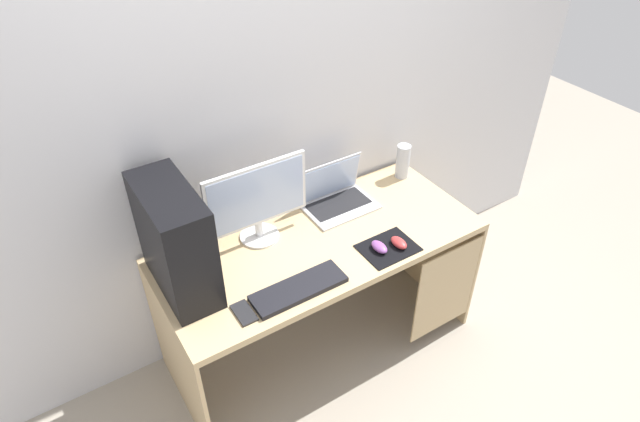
% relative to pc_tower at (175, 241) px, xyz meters
% --- Properties ---
extents(ground_plane, '(8.00, 8.00, 0.00)m').
position_rel_pc_tower_xyz_m(ground_plane, '(0.65, -0.08, -0.98)').
color(ground_plane, '#9E9384').
extents(wall_back, '(4.00, 0.05, 2.60)m').
position_rel_pc_tower_xyz_m(wall_back, '(0.65, 0.30, 0.33)').
color(wall_back, silver).
rests_on(wall_back, ground_plane).
extents(desk, '(1.55, 0.68, 0.73)m').
position_rel_pc_tower_xyz_m(desk, '(0.66, -0.09, -0.38)').
color(desk, tan).
rests_on(desk, ground_plane).
extents(pc_tower, '(0.20, 0.45, 0.49)m').
position_rel_pc_tower_xyz_m(pc_tower, '(0.00, 0.00, 0.00)').
color(pc_tower, black).
rests_on(pc_tower, desk).
extents(monitor, '(0.50, 0.19, 0.40)m').
position_rel_pc_tower_xyz_m(monitor, '(0.42, 0.10, -0.03)').
color(monitor, white).
rests_on(monitor, desk).
extents(laptop, '(0.35, 0.24, 0.23)m').
position_rel_pc_tower_xyz_m(laptop, '(0.87, 0.12, -0.20)').
color(laptop, silver).
rests_on(laptop, desk).
extents(speaker, '(0.07, 0.07, 0.19)m').
position_rel_pc_tower_xyz_m(speaker, '(1.32, 0.14, -0.15)').
color(speaker, '#B7BCC6').
rests_on(speaker, desk).
extents(keyboard, '(0.42, 0.14, 0.02)m').
position_rel_pc_tower_xyz_m(keyboard, '(0.40, -0.30, -0.23)').
color(keyboard, black).
rests_on(keyboard, desk).
extents(mousepad, '(0.26, 0.20, 0.00)m').
position_rel_pc_tower_xyz_m(mousepad, '(0.89, -0.29, -0.24)').
color(mousepad, black).
rests_on(mousepad, desk).
extents(mouse_left, '(0.06, 0.10, 0.03)m').
position_rel_pc_tower_xyz_m(mouse_left, '(0.84, -0.28, -0.22)').
color(mouse_left, '#8C4C99').
rests_on(mouse_left, mousepad).
extents(mouse_right, '(0.06, 0.10, 0.03)m').
position_rel_pc_tower_xyz_m(mouse_right, '(0.94, -0.31, -0.22)').
color(mouse_right, '#B23333').
rests_on(mouse_right, mousepad).
extents(cell_phone, '(0.07, 0.13, 0.01)m').
position_rel_pc_tower_xyz_m(cell_phone, '(0.14, -0.29, -0.24)').
color(cell_phone, '#232326').
rests_on(cell_phone, desk).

